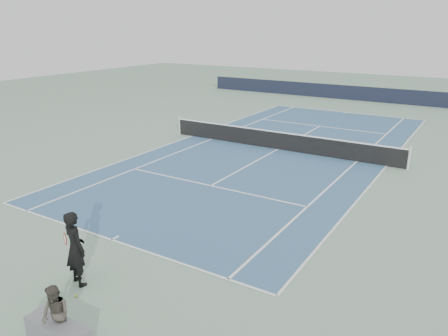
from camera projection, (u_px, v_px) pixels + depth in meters
The scene contains 7 objects.
ground at pixel (278, 149), 22.81m from camera, with size 80.00×80.00×0.00m, color gray.
court_surface at pixel (278, 149), 22.81m from camera, with size 10.97×23.77×0.01m, color #365C81.
tennis_net at pixel (278, 140), 22.65m from camera, with size 12.90×0.10×1.07m.
windscreen_far at pixel (367, 94), 37.11m from camera, with size 30.00×0.25×1.20m, color black.
tennis_player at pixel (75, 248), 10.71m from camera, with size 0.88×0.71×1.95m.
tennis_ball at pixel (76, 296), 10.43m from camera, with size 0.07×0.07×0.07m, color #B1D92C.
spectator_bench at pixel (57, 324), 8.80m from camera, with size 1.51×0.55×1.31m.
Camera 1 is at (9.10, -20.20, 6.20)m, focal length 35.00 mm.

